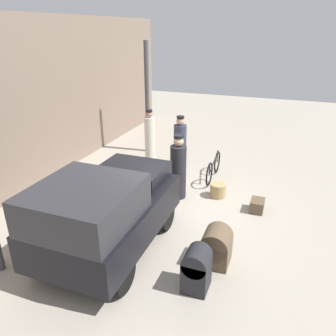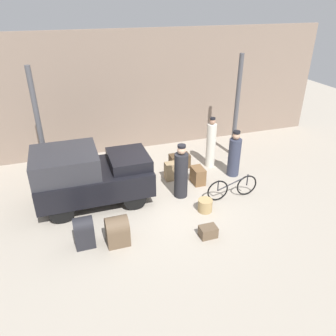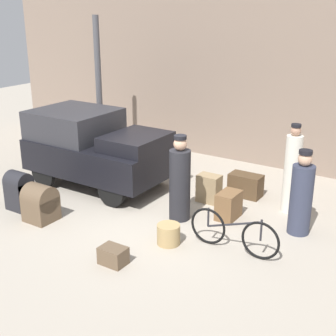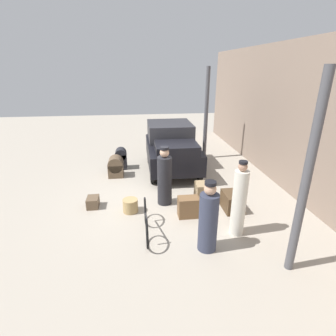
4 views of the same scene
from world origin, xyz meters
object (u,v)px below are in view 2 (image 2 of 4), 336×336
(wicker_basket, at_px, (205,205))
(porter_standing_middle, at_px, (181,173))
(conductor_in_dark_uniform, at_px, (234,156))
(suitcase_tan_flat, at_px, (180,161))
(bicycle, at_px, (232,188))
(trunk_large_brown, at_px, (198,176))
(porter_lifting_near_truck, at_px, (211,144))
(truck, at_px, (89,174))
(suitcase_small_leather, at_px, (172,171))
(trunk_umber_medium, at_px, (84,231))
(trunk_barrel_dark, at_px, (117,230))
(trunk_wicker_pale, at_px, (208,232))

(wicker_basket, height_order, porter_standing_middle, porter_standing_middle)
(conductor_in_dark_uniform, bearing_deg, suitcase_tan_flat, 145.01)
(bicycle, bearing_deg, trunk_large_brown, 119.39)
(trunk_large_brown, bearing_deg, porter_lifting_near_truck, 47.91)
(truck, height_order, porter_standing_middle, same)
(suitcase_small_leather, bearing_deg, bicycle, -50.66)
(truck, distance_m, porter_lifting_near_truck, 4.45)
(suitcase_tan_flat, height_order, trunk_umber_medium, trunk_umber_medium)
(porter_lifting_near_truck, relative_size, trunk_barrel_dark, 2.47)
(trunk_wicker_pale, bearing_deg, trunk_umber_medium, 167.54)
(truck, bearing_deg, porter_lifting_near_truck, 12.66)
(conductor_in_dark_uniform, bearing_deg, suitcase_small_leather, 169.94)
(conductor_in_dark_uniform, relative_size, porter_standing_middle, 0.94)
(bicycle, xyz_separation_m, trunk_umber_medium, (-4.47, -0.78, 0.07))
(porter_lifting_near_truck, xyz_separation_m, trunk_umber_medium, (-4.72, -2.92, -0.43))
(trunk_wicker_pale, bearing_deg, trunk_large_brown, 72.59)
(trunk_umber_medium, distance_m, trunk_wicker_pale, 3.10)
(wicker_basket, bearing_deg, suitcase_tan_flat, 85.11)
(porter_lifting_near_truck, relative_size, suitcase_tan_flat, 2.59)
(suitcase_small_leather, height_order, trunk_large_brown, suitcase_small_leather)
(trunk_barrel_dark, height_order, trunk_wicker_pale, trunk_barrel_dark)
(porter_standing_middle, height_order, trunk_wicker_pale, porter_standing_middle)
(porter_standing_middle, bearing_deg, trunk_barrel_dark, -145.62)
(wicker_basket, height_order, trunk_large_brown, trunk_large_brown)
(wicker_basket, bearing_deg, porter_lifting_near_truck, 62.42)
(porter_lifting_near_truck, bearing_deg, suitcase_tan_flat, 167.38)
(truck, distance_m, wicker_basket, 3.48)
(porter_standing_middle, xyz_separation_m, porter_lifting_near_truck, (1.70, 1.53, 0.08))
(bicycle, relative_size, trunk_wicker_pale, 3.79)
(truck, bearing_deg, conductor_in_dark_uniform, 1.54)
(wicker_basket, xyz_separation_m, porter_standing_middle, (-0.38, 0.99, 0.59))
(truck, distance_m, trunk_wicker_pale, 3.79)
(truck, distance_m, trunk_large_brown, 3.51)
(wicker_basket, xyz_separation_m, trunk_wicker_pale, (-0.39, -1.06, -0.04))
(trunk_large_brown, bearing_deg, suitcase_small_leather, 144.29)
(suitcase_tan_flat, relative_size, trunk_umber_medium, 0.88)
(conductor_in_dark_uniform, relative_size, trunk_wicker_pale, 3.67)
(bicycle, bearing_deg, trunk_wicker_pale, -135.15)
(suitcase_small_leather, bearing_deg, trunk_barrel_dark, -131.97)
(truck, xyz_separation_m, suitcase_tan_flat, (3.26, 1.22, -0.68))
(conductor_in_dark_uniform, bearing_deg, porter_standing_middle, -162.39)
(truck, bearing_deg, trunk_umber_medium, -101.21)
(truck, relative_size, porter_lifting_near_truck, 1.78)
(truck, xyz_separation_m, wicker_basket, (3.02, -1.55, -0.74))
(trunk_barrel_dark, height_order, trunk_umber_medium, trunk_umber_medium)
(trunk_barrel_dark, distance_m, trunk_wicker_pale, 2.30)
(truck, height_order, trunk_wicker_pale, truck)
(bicycle, distance_m, suitcase_tan_flat, 2.52)
(wicker_basket, bearing_deg, trunk_large_brown, 74.56)
(bicycle, bearing_deg, truck, 164.19)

